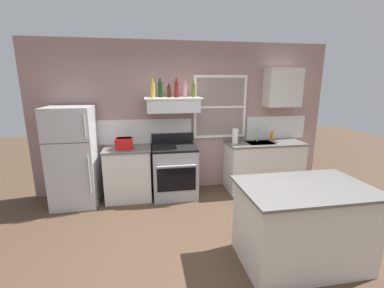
{
  "coord_description": "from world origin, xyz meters",
  "views": [
    {
      "loc": [
        -0.69,
        -2.47,
        1.98
      ],
      "look_at": [
        -0.05,
        1.2,
        1.1
      ],
      "focal_mm": 24.14,
      "sensor_mm": 36.0,
      "label": 1
    }
  ],
  "objects_px": {
    "stove_range": "(175,171)",
    "bottle_red_label_wine": "(177,89)",
    "bottle_olive_oil_square": "(193,90)",
    "refrigerator": "(74,157)",
    "bottle_brown_stout": "(169,92)",
    "bottle_dark_green_wine": "(160,89)",
    "kitchen_island": "(302,224)",
    "toaster": "(124,143)",
    "bottle_champagne_gold_foil": "(153,90)",
    "paper_towel_roll": "(235,136)",
    "bottle_rose_pink": "(185,90)",
    "dish_soap_bottle": "(272,136)"
  },
  "relations": [
    {
      "from": "bottle_brown_stout",
      "to": "bottle_champagne_gold_foil",
      "type": "bearing_deg",
      "value": -172.25
    },
    {
      "from": "bottle_olive_oil_square",
      "to": "dish_soap_bottle",
      "type": "bearing_deg",
      "value": 3.66
    },
    {
      "from": "stove_range",
      "to": "bottle_olive_oil_square",
      "type": "distance_m",
      "value": 1.44
    },
    {
      "from": "bottle_dark_green_wine",
      "to": "dish_soap_bottle",
      "type": "bearing_deg",
      "value": -0.49
    },
    {
      "from": "refrigerator",
      "to": "bottle_brown_stout",
      "type": "relative_size",
      "value": 7.0
    },
    {
      "from": "toaster",
      "to": "dish_soap_bottle",
      "type": "relative_size",
      "value": 1.65
    },
    {
      "from": "refrigerator",
      "to": "dish_soap_bottle",
      "type": "xyz_separation_m",
      "value": [
        3.53,
        0.16,
        0.19
      ]
    },
    {
      "from": "toaster",
      "to": "paper_towel_roll",
      "type": "distance_m",
      "value": 1.95
    },
    {
      "from": "bottle_champagne_gold_foil",
      "to": "bottle_brown_stout",
      "type": "xyz_separation_m",
      "value": [
        0.27,
        0.04,
        -0.03
      ]
    },
    {
      "from": "refrigerator",
      "to": "bottle_olive_oil_square",
      "type": "distance_m",
      "value": 2.26
    },
    {
      "from": "bottle_red_label_wine",
      "to": "dish_soap_bottle",
      "type": "xyz_separation_m",
      "value": [
        1.81,
        0.04,
        -0.88
      ]
    },
    {
      "from": "bottle_brown_stout",
      "to": "bottle_olive_oil_square",
      "type": "distance_m",
      "value": 0.41
    },
    {
      "from": "toaster",
      "to": "bottle_rose_pink",
      "type": "relative_size",
      "value": 1.09
    },
    {
      "from": "bottle_rose_pink",
      "to": "bottle_olive_oil_square",
      "type": "bearing_deg",
      "value": -0.17
    },
    {
      "from": "toaster",
      "to": "bottle_champagne_gold_foil",
      "type": "distance_m",
      "value": 1.0
    },
    {
      "from": "bottle_red_label_wine",
      "to": "dish_soap_bottle",
      "type": "relative_size",
      "value": 1.78
    },
    {
      "from": "kitchen_island",
      "to": "bottle_olive_oil_square",
      "type": "bearing_deg",
      "value": 112.75
    },
    {
      "from": "stove_range",
      "to": "bottle_red_label_wine",
      "type": "height_order",
      "value": "bottle_red_label_wine"
    },
    {
      "from": "bottle_champagne_gold_foil",
      "to": "bottle_rose_pink",
      "type": "distance_m",
      "value": 0.54
    },
    {
      "from": "paper_towel_roll",
      "to": "toaster",
      "type": "bearing_deg",
      "value": -177.92
    },
    {
      "from": "kitchen_island",
      "to": "dish_soap_bottle",
      "type": "bearing_deg",
      "value": 72.49
    },
    {
      "from": "bottle_rose_pink",
      "to": "dish_soap_bottle",
      "type": "relative_size",
      "value": 1.52
    },
    {
      "from": "bottle_olive_oil_square",
      "to": "dish_soap_bottle",
      "type": "relative_size",
      "value": 1.55
    },
    {
      "from": "toaster",
      "to": "bottle_olive_oil_square",
      "type": "height_order",
      "value": "bottle_olive_oil_square"
    },
    {
      "from": "paper_towel_roll",
      "to": "refrigerator",
      "type": "bearing_deg",
      "value": -178.75
    },
    {
      "from": "bottle_brown_stout",
      "to": "kitchen_island",
      "type": "relative_size",
      "value": 0.17
    },
    {
      "from": "toaster",
      "to": "kitchen_island",
      "type": "distance_m",
      "value": 2.89
    },
    {
      "from": "refrigerator",
      "to": "bottle_olive_oil_square",
      "type": "height_order",
      "value": "bottle_olive_oil_square"
    },
    {
      "from": "bottle_red_label_wine",
      "to": "dish_soap_bottle",
      "type": "distance_m",
      "value": 2.01
    },
    {
      "from": "refrigerator",
      "to": "toaster",
      "type": "bearing_deg",
      "value": -0.74
    },
    {
      "from": "refrigerator",
      "to": "bottle_rose_pink",
      "type": "bearing_deg",
      "value": 1.94
    },
    {
      "from": "toaster",
      "to": "bottle_brown_stout",
      "type": "distance_m",
      "value": 1.14
    },
    {
      "from": "refrigerator",
      "to": "bottle_dark_green_wine",
      "type": "distance_m",
      "value": 1.8
    },
    {
      "from": "stove_range",
      "to": "bottle_olive_oil_square",
      "type": "bearing_deg",
      "value": 6.48
    },
    {
      "from": "toaster",
      "to": "bottle_dark_green_wine",
      "type": "xyz_separation_m",
      "value": [
        0.63,
        0.19,
        0.87
      ]
    },
    {
      "from": "refrigerator",
      "to": "bottle_red_label_wine",
      "type": "distance_m",
      "value": 2.03
    },
    {
      "from": "bottle_champagne_gold_foil",
      "to": "bottle_red_label_wine",
      "type": "xyz_separation_m",
      "value": [
        0.41,
        0.05,
        0.0
      ]
    },
    {
      "from": "toaster",
      "to": "bottle_champagne_gold_foil",
      "type": "xyz_separation_m",
      "value": [
        0.5,
        0.08,
        0.87
      ]
    },
    {
      "from": "bottle_dark_green_wine",
      "to": "kitchen_island",
      "type": "bearing_deg",
      "value": -56.88
    },
    {
      "from": "bottle_red_label_wine",
      "to": "kitchen_island",
      "type": "xyz_separation_m",
      "value": [
        1.14,
        -2.1,
        -1.42
      ]
    },
    {
      "from": "bottle_olive_oil_square",
      "to": "paper_towel_roll",
      "type": "distance_m",
      "value": 1.12
    },
    {
      "from": "bottle_dark_green_wine",
      "to": "bottle_red_label_wine",
      "type": "relative_size",
      "value": 0.98
    },
    {
      "from": "bottle_red_label_wine",
      "to": "paper_towel_roll",
      "type": "height_order",
      "value": "bottle_red_label_wine"
    },
    {
      "from": "bottle_olive_oil_square",
      "to": "bottle_dark_green_wine",
      "type": "bearing_deg",
      "value": 168.18
    },
    {
      "from": "paper_towel_roll",
      "to": "dish_soap_bottle",
      "type": "bearing_deg",
      "value": 7.47
    },
    {
      "from": "bottle_brown_stout",
      "to": "bottle_rose_pink",
      "type": "bearing_deg",
      "value": -10.27
    },
    {
      "from": "bottle_red_label_wine",
      "to": "stove_range",
      "type": "bearing_deg",
      "value": -124.34
    },
    {
      "from": "toaster",
      "to": "dish_soap_bottle",
      "type": "bearing_deg",
      "value": 3.6
    },
    {
      "from": "bottle_dark_green_wine",
      "to": "kitchen_island",
      "type": "xyz_separation_m",
      "value": [
        1.41,
        -2.16,
        -1.42
      ]
    },
    {
      "from": "stove_range",
      "to": "dish_soap_bottle",
      "type": "height_order",
      "value": "same"
    }
  ]
}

